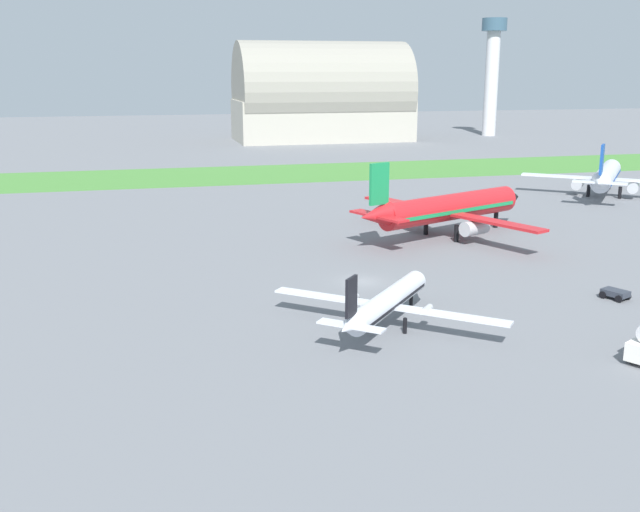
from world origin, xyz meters
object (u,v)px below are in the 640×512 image
at_px(airplane_parked_jet_far, 606,176).
at_px(baggage_cart_midfield, 615,293).
at_px(airplane_foreground_turboprop, 387,302).
at_px(airplane_midfield_jet, 447,208).
at_px(control_tower, 492,67).

relative_size(airplane_parked_jet_far, baggage_cart_midfield, 8.20).
relative_size(airplane_foreground_turboprop, airplane_midfield_jet, 0.59).
bearing_deg(airplane_parked_jet_far, control_tower, 22.16).
relative_size(airplane_midfield_jet, baggage_cart_midfield, 9.87).
xyz_separation_m(airplane_foreground_turboprop, baggage_cart_midfield, (24.01, 2.49, -1.75)).
relative_size(airplane_midfield_jet, airplane_parked_jet_far, 1.20).
distance_m(airplane_midfield_jet, baggage_cart_midfield, 29.74).
bearing_deg(airplane_foreground_turboprop, control_tower, 11.81).
distance_m(airplane_foreground_turboprop, airplane_parked_jet_far, 80.06).
bearing_deg(control_tower, airplane_parked_jet_far, -107.13).
distance_m(airplane_foreground_turboprop, control_tower, 196.90).
bearing_deg(airplane_midfield_jet, airplane_foreground_turboprop, -144.70).
height_order(airplane_foreground_turboprop, baggage_cart_midfield, airplane_foreground_turboprop).
xyz_separation_m(airplane_foreground_turboprop, airplane_midfield_jet, (19.07, 31.64, 1.52)).
relative_size(airplane_foreground_turboprop, baggage_cart_midfield, 5.87).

